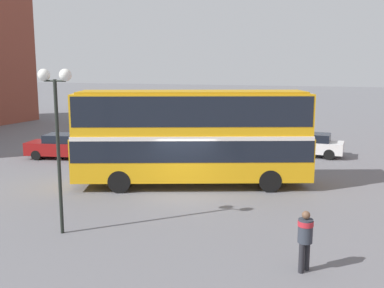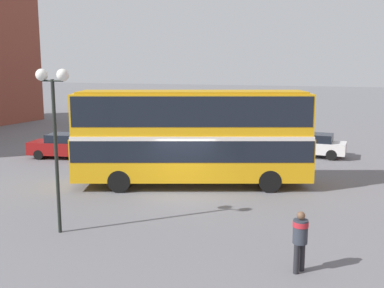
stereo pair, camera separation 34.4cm
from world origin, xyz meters
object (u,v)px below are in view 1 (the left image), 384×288
Objects in this scene: pedestrian_foreground at (305,235)px; parked_car_side_street at (62,146)px; double_decker_bus at (192,132)px; parked_car_kerb_far at (148,123)px; street_lamp_twin_globe at (56,106)px; parked_car_kerb_near at (310,144)px.

pedestrian_foreground is 19.44m from parked_car_side_street.
double_decker_bus reaches higher than pedestrian_foreground.
double_decker_bus is 2.49× the size of parked_car_side_street.
double_decker_bus is 2.69× the size of parked_car_kerb_far.
street_lamp_twin_globe reaches higher than double_decker_bus.
pedestrian_foreground is 0.42× the size of parked_car_kerb_near.
parked_car_side_street reaches higher than parked_car_kerb_near.
pedestrian_foreground is 0.39× the size of parked_car_side_street.
pedestrian_foreground is at bearing -48.43° from parked_car_kerb_far.
pedestrian_foreground reaches higher than parked_car_kerb_near.
street_lamp_twin_globe reaches higher than parked_car_kerb_far.
parked_car_kerb_near is 18.51m from street_lamp_twin_globe.
parked_car_kerb_far is 0.93× the size of parked_car_side_street.
parked_car_kerb_near is 1.00× the size of parked_car_kerb_far.
parked_car_kerb_near is at bearing -17.23° from parked_car_kerb_far.
parked_car_side_street is at bearing 139.59° from double_decker_bus.
parked_car_kerb_near is at bearing -168.99° from parked_car_side_street.
parked_car_kerb_far reaches higher than parked_car_side_street.
street_lamp_twin_globe is at bearing 114.37° from parked_car_side_street.
double_decker_bus is 7.86m from street_lamp_twin_globe.
pedestrian_foreground is at bearing -0.62° from street_lamp_twin_globe.
parked_car_kerb_near is (-1.62, 17.02, -0.32)m from pedestrian_foreground.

